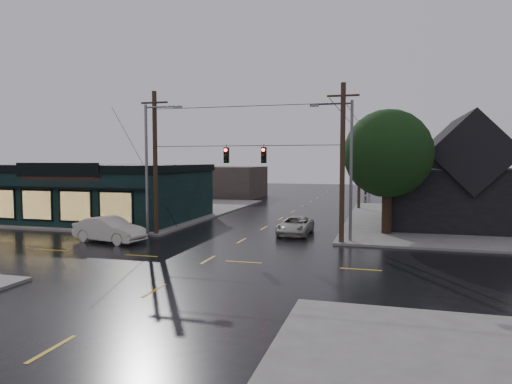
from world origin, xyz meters
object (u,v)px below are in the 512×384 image
(corner_tree, at_px, (388,154))
(utility_pole_nw, at_px, (156,235))
(sedan_cream, at_px, (109,230))
(utility_pole_ne, at_px, (341,244))
(suv_silver, at_px, (295,226))

(corner_tree, xyz_separation_m, utility_pole_nw, (-15.78, -4.43, -5.78))
(corner_tree, height_order, sedan_cream, corner_tree)
(corner_tree, relative_size, utility_pole_nw, 0.86)
(utility_pole_ne, relative_size, sedan_cream, 2.03)
(corner_tree, bearing_deg, suv_silver, -167.49)
(utility_pole_nw, xyz_separation_m, sedan_cream, (-1.68, -3.22, 0.82))
(utility_pole_nw, height_order, sedan_cream, utility_pole_nw)
(utility_pole_ne, height_order, suv_silver, utility_pole_ne)
(corner_tree, bearing_deg, utility_pole_nw, -164.31)
(corner_tree, distance_m, suv_silver, 8.27)
(corner_tree, relative_size, suv_silver, 1.88)
(suv_silver, bearing_deg, utility_pole_nw, -161.50)
(corner_tree, xyz_separation_m, sedan_cream, (-17.46, -7.65, -4.96))
(corner_tree, distance_m, sedan_cream, 19.70)
(utility_pole_ne, bearing_deg, corner_tree, 57.87)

